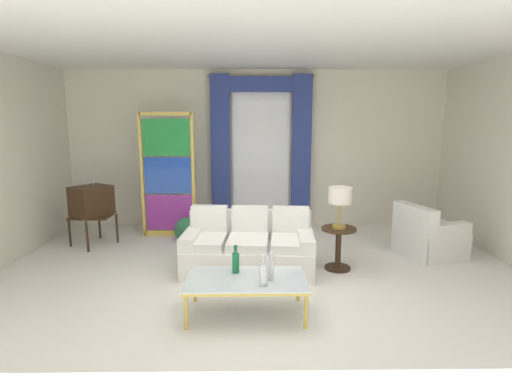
{
  "coord_description": "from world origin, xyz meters",
  "views": [
    {
      "loc": [
        -0.13,
        -4.59,
        2.05
      ],
      "look_at": [
        -0.05,
        0.9,
        1.05
      ],
      "focal_mm": 27.44,
      "sensor_mm": 36.0,
      "label": 1
    }
  ],
  "objects_px": {
    "bottle_amber_squat": "(263,273)",
    "vintage_tv": "(91,202)",
    "armchair_white": "(427,237)",
    "round_side_table": "(338,245)",
    "peacock_figurine": "(186,231)",
    "bottle_blue_decanter": "(271,269)",
    "bottle_crystal_tall": "(236,261)",
    "stained_glass_divider": "(168,178)",
    "table_lamp_brass": "(340,197)",
    "coffee_table": "(246,281)",
    "couch_white_long": "(249,248)"
  },
  "relations": [
    {
      "from": "bottle_crystal_tall",
      "to": "armchair_white",
      "type": "xyz_separation_m",
      "value": [
        2.88,
        1.68,
        -0.25
      ]
    },
    {
      "from": "armchair_white",
      "to": "round_side_table",
      "type": "relative_size",
      "value": 1.7
    },
    {
      "from": "stained_glass_divider",
      "to": "bottle_crystal_tall",
      "type": "bearing_deg",
      "value": -65.03
    },
    {
      "from": "stained_glass_divider",
      "to": "peacock_figurine",
      "type": "distance_m",
      "value": 1.02
    },
    {
      "from": "bottle_blue_decanter",
      "to": "table_lamp_brass",
      "type": "bearing_deg",
      "value": 53.01
    },
    {
      "from": "bottle_amber_squat",
      "to": "round_side_table",
      "type": "bearing_deg",
      "value": 53.49
    },
    {
      "from": "couch_white_long",
      "to": "vintage_tv",
      "type": "bearing_deg",
      "value": 156.73
    },
    {
      "from": "coffee_table",
      "to": "couch_white_long",
      "type": "bearing_deg",
      "value": 88.91
    },
    {
      "from": "couch_white_long",
      "to": "round_side_table",
      "type": "bearing_deg",
      "value": -1.4
    },
    {
      "from": "stained_glass_divider",
      "to": "bottle_blue_decanter",
      "type": "bearing_deg",
      "value": -60.85
    },
    {
      "from": "peacock_figurine",
      "to": "round_side_table",
      "type": "xyz_separation_m",
      "value": [
        2.31,
        -1.19,
        0.14
      ]
    },
    {
      "from": "couch_white_long",
      "to": "peacock_figurine",
      "type": "bearing_deg",
      "value": 132.61
    },
    {
      "from": "table_lamp_brass",
      "to": "armchair_white",
      "type": "bearing_deg",
      "value": 20.05
    },
    {
      "from": "stained_glass_divider",
      "to": "peacock_figurine",
      "type": "relative_size",
      "value": 3.67
    },
    {
      "from": "bottle_amber_squat",
      "to": "vintage_tv",
      "type": "height_order",
      "value": "vintage_tv"
    },
    {
      "from": "armchair_white",
      "to": "round_side_table",
      "type": "bearing_deg",
      "value": -159.95
    },
    {
      "from": "vintage_tv",
      "to": "stained_glass_divider",
      "type": "xyz_separation_m",
      "value": [
        1.17,
        0.5,
        0.33
      ]
    },
    {
      "from": "peacock_figurine",
      "to": "bottle_crystal_tall",
      "type": "bearing_deg",
      "value": -68.24
    },
    {
      "from": "bottle_blue_decanter",
      "to": "stained_glass_divider",
      "type": "xyz_separation_m",
      "value": [
        -1.67,
        2.99,
        0.52
      ]
    },
    {
      "from": "bottle_blue_decanter",
      "to": "table_lamp_brass",
      "type": "xyz_separation_m",
      "value": [
        1.01,
        1.34,
        0.49
      ]
    },
    {
      "from": "bottle_crystal_tall",
      "to": "table_lamp_brass",
      "type": "bearing_deg",
      "value": 39.27
    },
    {
      "from": "bottle_blue_decanter",
      "to": "peacock_figurine",
      "type": "distance_m",
      "value": 2.87
    },
    {
      "from": "peacock_figurine",
      "to": "stained_glass_divider",
      "type": "bearing_deg",
      "value": 128.86
    },
    {
      "from": "stained_glass_divider",
      "to": "table_lamp_brass",
      "type": "height_order",
      "value": "stained_glass_divider"
    },
    {
      "from": "vintage_tv",
      "to": "coffee_table",
      "type": "bearing_deg",
      "value": -43.41
    },
    {
      "from": "bottle_crystal_tall",
      "to": "stained_glass_divider",
      "type": "relative_size",
      "value": 0.15
    },
    {
      "from": "bottle_crystal_tall",
      "to": "vintage_tv",
      "type": "relative_size",
      "value": 0.24
    },
    {
      "from": "coffee_table",
      "to": "peacock_figurine",
      "type": "bearing_deg",
      "value": 112.82
    },
    {
      "from": "coffee_table",
      "to": "peacock_figurine",
      "type": "xyz_separation_m",
      "value": [
        -1.04,
        2.48,
        -0.16
      ]
    },
    {
      "from": "bottle_crystal_tall",
      "to": "peacock_figurine",
      "type": "relative_size",
      "value": 0.53
    },
    {
      "from": "bottle_blue_decanter",
      "to": "bottle_crystal_tall",
      "type": "distance_m",
      "value": 0.43
    },
    {
      "from": "bottle_crystal_tall",
      "to": "table_lamp_brass",
      "type": "height_order",
      "value": "table_lamp_brass"
    },
    {
      "from": "couch_white_long",
      "to": "stained_glass_divider",
      "type": "distance_m",
      "value": 2.29
    },
    {
      "from": "coffee_table",
      "to": "armchair_white",
      "type": "distance_m",
      "value": 3.31
    },
    {
      "from": "couch_white_long",
      "to": "coffee_table",
      "type": "distance_m",
      "value": 1.32
    },
    {
      "from": "armchair_white",
      "to": "round_side_table",
      "type": "xyz_separation_m",
      "value": [
        -1.49,
        -0.54,
        0.07
      ]
    },
    {
      "from": "coffee_table",
      "to": "stained_glass_divider",
      "type": "height_order",
      "value": "stained_glass_divider"
    },
    {
      "from": "bottle_blue_decanter",
      "to": "armchair_white",
      "type": "relative_size",
      "value": 0.31
    },
    {
      "from": "coffee_table",
      "to": "stained_glass_divider",
      "type": "distance_m",
      "value": 3.33
    },
    {
      "from": "vintage_tv",
      "to": "stained_glass_divider",
      "type": "distance_m",
      "value": 1.31
    },
    {
      "from": "vintage_tv",
      "to": "armchair_white",
      "type": "relative_size",
      "value": 1.33
    },
    {
      "from": "bottle_blue_decanter",
      "to": "armchair_white",
      "type": "distance_m",
      "value": 3.14
    },
    {
      "from": "coffee_table",
      "to": "armchair_white",
      "type": "relative_size",
      "value": 1.26
    },
    {
      "from": "bottle_blue_decanter",
      "to": "round_side_table",
      "type": "height_order",
      "value": "bottle_blue_decanter"
    },
    {
      "from": "couch_white_long",
      "to": "stained_glass_divider",
      "type": "height_order",
      "value": "stained_glass_divider"
    },
    {
      "from": "vintage_tv",
      "to": "round_side_table",
      "type": "bearing_deg",
      "value": -16.64
    },
    {
      "from": "couch_white_long",
      "to": "bottle_amber_squat",
      "type": "height_order",
      "value": "couch_white_long"
    },
    {
      "from": "armchair_white",
      "to": "bottle_crystal_tall",
      "type": "bearing_deg",
      "value": -149.75
    },
    {
      "from": "bottle_amber_squat",
      "to": "peacock_figurine",
      "type": "bearing_deg",
      "value": 114.57
    },
    {
      "from": "bottle_amber_squat",
      "to": "armchair_white",
      "type": "xyz_separation_m",
      "value": [
        2.58,
        2.02,
        -0.26
      ]
    }
  ]
}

